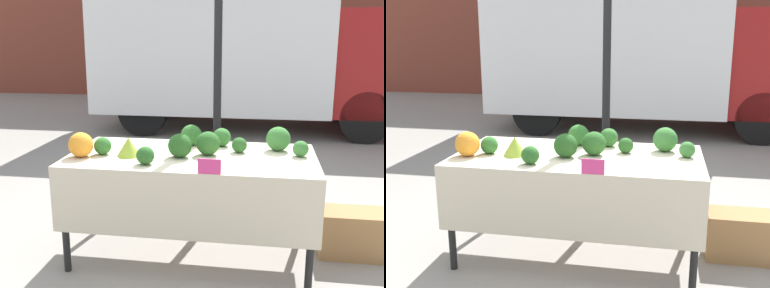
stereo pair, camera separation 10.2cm
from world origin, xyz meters
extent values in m
plane|color=gray|center=(0.00, 0.00, 0.00)|extent=(40.00, 40.00, 0.00)
cylinder|color=black|center=(0.10, 0.79, 1.28)|extent=(0.07, 0.07, 2.55)
cube|color=white|center=(-0.39, 4.88, 1.51)|extent=(3.86, 2.18, 2.29)
cube|color=maroon|center=(2.19, 4.88, 1.19)|extent=(1.30, 2.01, 1.65)
cylinder|color=black|center=(2.06, 3.99, 0.40)|extent=(0.80, 0.22, 0.80)
cylinder|color=black|center=(2.06, 5.77, 0.40)|extent=(0.80, 0.22, 0.80)
cylinder|color=black|center=(-1.45, 3.99, 0.40)|extent=(0.80, 0.22, 0.80)
cylinder|color=black|center=(-1.45, 5.77, 0.40)|extent=(0.80, 0.22, 0.80)
cube|color=beige|center=(0.00, 0.00, 0.77)|extent=(1.78, 0.91, 0.03)
cube|color=beige|center=(0.00, -0.45, 0.54)|extent=(1.78, 0.01, 0.43)
cylinder|color=black|center=(-0.83, -0.39, 0.38)|extent=(0.05, 0.05, 0.75)
cylinder|color=black|center=(0.83, -0.39, 0.38)|extent=(0.05, 0.05, 0.75)
cylinder|color=black|center=(-0.83, 0.39, 0.38)|extent=(0.05, 0.05, 0.75)
cylinder|color=black|center=(0.83, 0.39, 0.38)|extent=(0.05, 0.05, 0.75)
sphere|color=orange|center=(-0.77, -0.18, 0.87)|extent=(0.18, 0.18, 0.18)
cone|color=#93B238|center=(-0.44, -0.11, 0.85)|extent=(0.17, 0.17, 0.14)
sphere|color=#285B23|center=(0.11, 0.01, 0.87)|extent=(0.17, 0.17, 0.17)
sphere|color=#336B2D|center=(0.19, 0.29, 0.86)|extent=(0.14, 0.14, 0.14)
sphere|color=#387533|center=(0.77, 0.07, 0.84)|extent=(0.11, 0.11, 0.11)
sphere|color=#285B23|center=(0.34, 0.12, 0.84)|extent=(0.11, 0.11, 0.11)
sphere|color=#285B23|center=(-0.27, -0.30, 0.85)|extent=(0.12, 0.12, 0.12)
sphere|color=#2D6628|center=(-0.64, -0.09, 0.85)|extent=(0.13, 0.13, 0.13)
sphere|color=#387533|center=(0.62, 0.22, 0.87)|extent=(0.18, 0.18, 0.18)
sphere|color=#2D6628|center=(-0.05, 0.28, 0.87)|extent=(0.16, 0.16, 0.16)
sphere|color=#23511E|center=(-0.07, -0.08, 0.87)|extent=(0.17, 0.17, 0.17)
cube|color=#E53D84|center=(0.18, -0.44, 0.83)|extent=(0.15, 0.01, 0.10)
cube|color=#9E7042|center=(1.21, 0.17, 0.17)|extent=(0.51, 0.30, 0.35)
camera|label=1|loc=(0.49, -3.11, 1.63)|focal=42.00mm
camera|label=2|loc=(0.59, -3.09, 1.63)|focal=42.00mm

